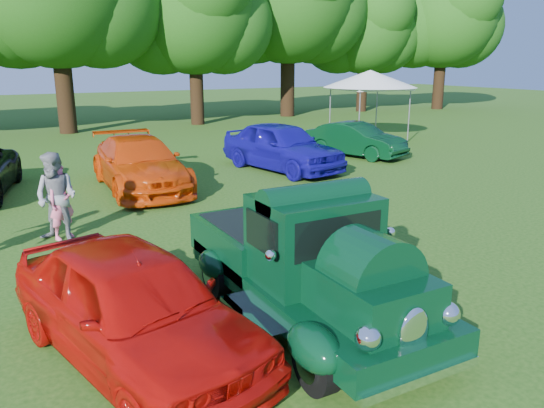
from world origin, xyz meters
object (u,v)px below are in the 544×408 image
back_car_green (356,140)px  spectator_grey (56,197)px  back_car_orange (140,164)px  canopy_tent (370,79)px  hero_pickup (305,265)px  back_car_blue (282,146)px  spectator_pink (61,201)px  red_convertible (133,305)px

back_car_green → spectator_grey: bearing=-175.7°
back_car_orange → canopy_tent: bearing=23.1°
hero_pickup → back_car_blue: bearing=62.2°
back_car_blue → canopy_tent: (7.19, 4.35, 2.01)m
back_car_blue → spectator_pink: size_ratio=3.01×
back_car_green → red_convertible: bearing=-157.0°
back_car_orange → spectator_grey: bearing=-124.1°
back_car_orange → spectator_pink: spectator_pink is taller
spectator_grey → canopy_tent: bearing=70.8°
back_car_orange → canopy_tent: canopy_tent is taller
red_convertible → spectator_grey: 5.40m
hero_pickup → back_car_green: 14.00m
back_car_orange → canopy_tent: size_ratio=1.10×
back_car_green → spectator_pink: bearing=-175.9°
hero_pickup → spectator_pink: size_ratio=2.99×
back_car_orange → back_car_blue: size_ratio=1.07×
back_car_blue → back_car_green: back_car_blue is taller
back_car_orange → spectator_grey: (-2.75, -3.81, 0.18)m
red_convertible → canopy_tent: canopy_tent is taller
spectator_pink → spectator_grey: (-0.10, -0.11, 0.13)m
back_car_green → spectator_grey: 12.86m
red_convertible → spectator_pink: size_ratio=2.68×
hero_pickup → spectator_grey: (-2.70, 5.45, 0.12)m
hero_pickup → spectator_pink: (-2.61, 5.56, -0.01)m
red_convertible → back_car_green: 15.68m
back_car_orange → back_car_green: bearing=10.8°
red_convertible → back_car_orange: size_ratio=0.83×
back_car_green → back_car_orange: bearing=169.3°
hero_pickup → red_convertible: bearing=178.6°
back_car_green → spectator_pink: spectator_pink is taller
spectator_pink → back_car_blue: bearing=-0.4°
red_convertible → back_car_blue: bearing=37.4°
back_car_orange → canopy_tent: 13.34m
back_car_blue → spectator_grey: 8.92m
spectator_grey → canopy_tent: (15.02, 8.62, 1.90)m
back_car_orange → hero_pickup: bearing=-88.6°
back_car_green → canopy_tent: bearing=26.1°
back_car_orange → spectator_pink: bearing=-123.9°
red_convertible → spectator_grey: size_ratio=2.32×
back_car_orange → spectator_pink: (-2.65, -3.71, 0.05)m
red_convertible → canopy_tent: (14.79, 14.01, 2.10)m
hero_pickup → red_convertible: 2.48m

